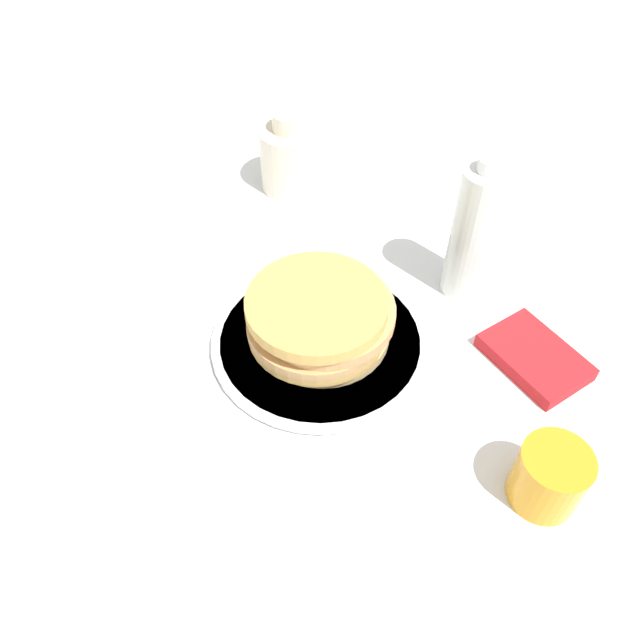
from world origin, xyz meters
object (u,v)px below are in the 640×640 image
at_px(pancake_stack, 320,318).
at_px(cream_jug, 291,156).
at_px(plate, 320,341).
at_px(juice_glass, 549,477).
at_px(water_bottle_near, 475,233).

bearing_deg(pancake_stack, cream_jug, -15.21).
xyz_separation_m(plate, juice_glass, (-0.29, -0.14, 0.03)).
relative_size(plate, juice_glass, 3.76).
bearing_deg(juice_glass, water_bottle_near, -16.29).
relative_size(juice_glass, cream_jug, 0.56).
bearing_deg(pancake_stack, plate, -176.69).
distance_m(pancake_stack, juice_glass, 0.32).
bearing_deg(plate, water_bottle_near, -85.16).
bearing_deg(juice_glass, cream_jug, 4.21).
bearing_deg(plate, pancake_stack, 3.31).
bearing_deg(water_bottle_near, cream_jug, 22.98).
xyz_separation_m(pancake_stack, cream_jug, (0.34, -0.09, 0.01)).
distance_m(plate, water_bottle_near, 0.25).
bearing_deg(cream_jug, pancake_stack, 164.79).
relative_size(plate, pancake_stack, 1.50).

